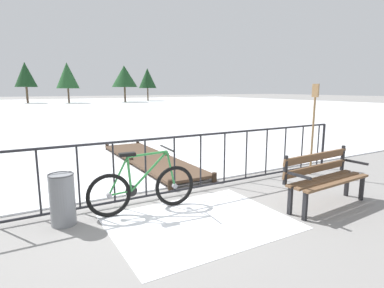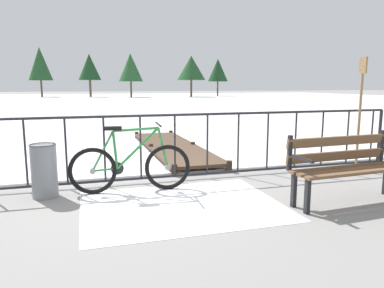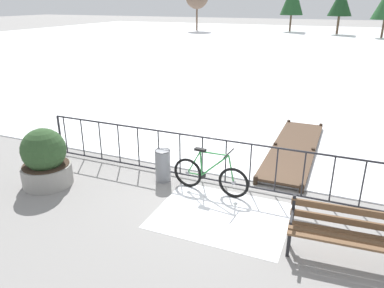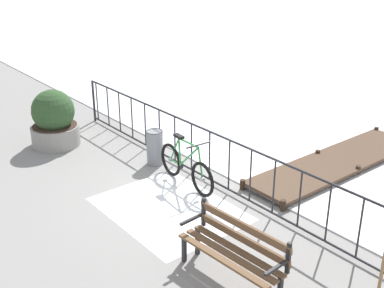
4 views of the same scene
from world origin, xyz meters
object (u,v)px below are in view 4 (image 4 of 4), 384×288
(trash_bin, at_px, (155,147))
(bicycle_near_railing, at_px, (186,167))
(park_bench, at_px, (235,247))
(planter_with_shrub, at_px, (54,120))

(trash_bin, bearing_deg, bicycle_near_railing, -4.64)
(bicycle_near_railing, distance_m, park_bench, 2.90)
(bicycle_near_railing, relative_size, park_bench, 1.05)
(bicycle_near_railing, relative_size, trash_bin, 2.34)
(park_bench, bearing_deg, bicycle_near_railing, 154.93)
(bicycle_near_railing, height_order, park_bench, bicycle_near_railing)
(park_bench, bearing_deg, planter_with_shrub, 178.44)
(planter_with_shrub, bearing_deg, park_bench, -1.56)
(trash_bin, bearing_deg, planter_with_shrub, -152.84)
(planter_with_shrub, height_order, trash_bin, planter_with_shrub)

